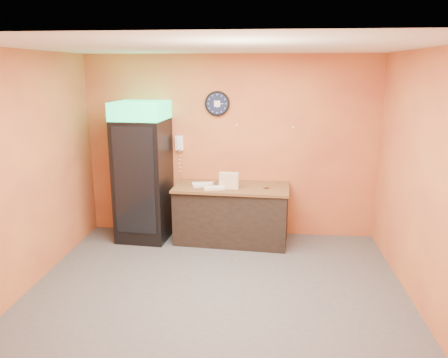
# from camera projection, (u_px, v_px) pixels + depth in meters

# --- Properties ---
(floor) EXTENTS (4.50, 4.50, 0.00)m
(floor) POSITION_uv_depth(u_px,v_px,m) (216.00, 292.00, 5.18)
(floor) COLOR #47474C
(floor) RESTS_ON ground
(back_wall) EXTENTS (4.50, 0.02, 2.80)m
(back_wall) POSITION_uv_depth(u_px,v_px,m) (230.00, 147.00, 6.77)
(back_wall) COLOR orange
(back_wall) RESTS_ON floor
(left_wall) EXTENTS (0.02, 4.00, 2.80)m
(left_wall) POSITION_uv_depth(u_px,v_px,m) (23.00, 174.00, 5.04)
(left_wall) COLOR orange
(left_wall) RESTS_ON floor
(right_wall) EXTENTS (0.02, 4.00, 2.80)m
(right_wall) POSITION_uv_depth(u_px,v_px,m) (426.00, 183.00, 4.63)
(right_wall) COLOR orange
(right_wall) RESTS_ON floor
(ceiling) EXTENTS (4.50, 4.00, 0.02)m
(ceiling) POSITION_uv_depth(u_px,v_px,m) (215.00, 47.00, 4.49)
(ceiling) COLOR white
(ceiling) RESTS_ON back_wall
(beverage_cooler) EXTENTS (0.79, 0.80, 2.12)m
(beverage_cooler) POSITION_uv_depth(u_px,v_px,m) (143.00, 174.00, 6.59)
(beverage_cooler) COLOR black
(beverage_cooler) RESTS_ON floor
(prep_counter) EXTENTS (1.72, 0.87, 0.83)m
(prep_counter) POSITION_uv_depth(u_px,v_px,m) (232.00, 215.00, 6.65)
(prep_counter) COLOR black
(prep_counter) RESTS_ON floor
(wall_clock) EXTENTS (0.38, 0.06, 0.38)m
(wall_clock) POSITION_uv_depth(u_px,v_px,m) (217.00, 104.00, 6.59)
(wall_clock) COLOR black
(wall_clock) RESTS_ON back_wall
(wall_phone) EXTENTS (0.13, 0.11, 0.23)m
(wall_phone) POSITION_uv_depth(u_px,v_px,m) (179.00, 143.00, 6.78)
(wall_phone) COLOR white
(wall_phone) RESTS_ON back_wall
(butcher_paper) EXTENTS (1.75, 0.91, 0.04)m
(butcher_paper) POSITION_uv_depth(u_px,v_px,m) (232.00, 187.00, 6.54)
(butcher_paper) COLOR brown
(butcher_paper) RESTS_ON prep_counter
(sub_roll_stack) EXTENTS (0.29, 0.13, 0.24)m
(sub_roll_stack) POSITION_uv_depth(u_px,v_px,m) (229.00, 181.00, 6.37)
(sub_roll_stack) COLOR beige
(sub_roll_stack) RESTS_ON butcher_paper
(wrapped_sandwich_left) EXTENTS (0.30, 0.21, 0.04)m
(wrapped_sandwich_left) POSITION_uv_depth(u_px,v_px,m) (202.00, 185.00, 6.51)
(wrapped_sandwich_left) COLOR silver
(wrapped_sandwich_left) RESTS_ON butcher_paper
(wrapped_sandwich_mid) EXTENTS (0.32, 0.19, 0.04)m
(wrapped_sandwich_mid) POSITION_uv_depth(u_px,v_px,m) (214.00, 188.00, 6.34)
(wrapped_sandwich_mid) COLOR silver
(wrapped_sandwich_mid) RESTS_ON butcher_paper
(wrapped_sandwich_right) EXTENTS (0.32, 0.17, 0.04)m
(wrapped_sandwich_right) POSITION_uv_depth(u_px,v_px,m) (202.00, 184.00, 6.55)
(wrapped_sandwich_right) COLOR silver
(wrapped_sandwich_right) RESTS_ON butcher_paper
(kitchen_tool) EXTENTS (0.06, 0.06, 0.06)m
(kitchen_tool) POSITION_uv_depth(u_px,v_px,m) (215.00, 183.00, 6.60)
(kitchen_tool) COLOR silver
(kitchen_tool) RESTS_ON butcher_paper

